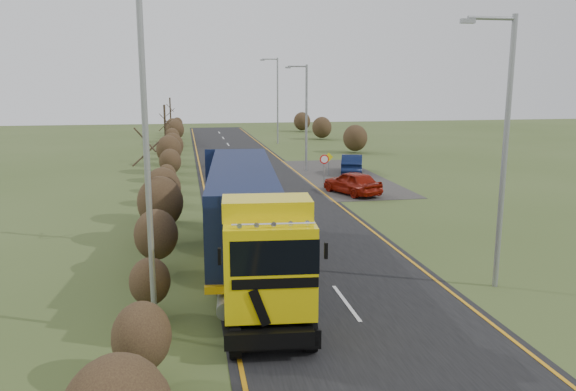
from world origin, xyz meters
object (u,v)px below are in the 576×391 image
(speed_sign, at_px, (324,165))
(car_red_hatchback, at_px, (352,183))
(lorry, at_px, (245,214))
(car_blue_sedan, at_px, (352,164))
(streetlight_near, at_px, (503,143))

(speed_sign, bearing_deg, car_red_hatchback, -64.32)
(lorry, distance_m, car_blue_sedan, 24.43)
(streetlight_near, distance_m, speed_sign, 19.46)
(car_red_hatchback, relative_size, speed_sign, 1.93)
(car_blue_sedan, xyz_separation_m, speed_sign, (-3.66, -5.69, 0.82))
(lorry, height_order, streetlight_near, streetlight_near)
(streetlight_near, relative_size, speed_sign, 4.02)
(lorry, height_order, car_blue_sedan, lorry)
(car_red_hatchback, height_order, streetlight_near, streetlight_near)
(car_red_hatchback, bearing_deg, speed_sign, -86.13)
(streetlight_near, xyz_separation_m, speed_sign, (-1.16, 19.12, -3.39))
(car_blue_sedan, distance_m, speed_sign, 6.82)
(car_blue_sedan, bearing_deg, lorry, 81.87)
(streetlight_near, bearing_deg, speed_sign, 93.48)
(car_blue_sedan, height_order, streetlight_near, streetlight_near)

